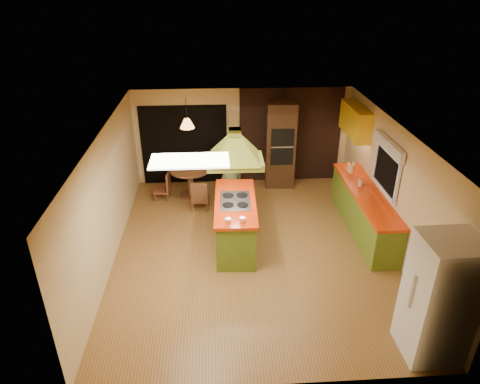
{
  "coord_description": "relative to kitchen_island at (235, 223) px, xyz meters",
  "views": [
    {
      "loc": [
        -0.71,
        -7.21,
        5.03
      ],
      "look_at": [
        -0.24,
        0.31,
        1.15
      ],
      "focal_mm": 32.0,
      "sensor_mm": 36.0,
      "label": 1
    }
  ],
  "objects": [
    {
      "name": "canister_medium",
      "position": [
        2.74,
        1.43,
        0.51
      ],
      "size": [
        0.18,
        0.18,
        0.2
      ],
      "primitive_type": "cylinder",
      "rotation": [
        0.0,
        0.0,
        0.33
      ],
      "color": "#FDEACB",
      "rests_on": "right_counter"
    },
    {
      "name": "refrigerator",
      "position": [
        2.7,
        -2.98,
        0.47
      ],
      "size": [
        0.82,
        0.77,
        1.95
      ],
      "primitive_type": "cube",
      "rotation": [
        0.0,
        0.0,
        0.02
      ],
      "color": "white",
      "rests_on": "ground"
    },
    {
      "name": "kitchen_island",
      "position": [
        0.0,
        0.0,
        0.0
      ],
      "size": [
        0.88,
        2.04,
        1.02
      ],
      "rotation": [
        0.0,
        0.0,
        -0.04
      ],
      "color": "#5E781E",
      "rests_on": "ground"
    },
    {
      "name": "room_walls",
      "position": [
        0.34,
        -0.21,
        0.74
      ],
      "size": [
        5.5,
        6.5,
        6.5
      ],
      "color": "beige",
      "rests_on": "ground"
    },
    {
      "name": "upper_cabinets",
      "position": [
        2.91,
        1.99,
        1.44
      ],
      "size": [
        0.34,
        1.4,
        0.7
      ],
      "primitive_type": "cube",
      "color": "yellow",
      "rests_on": "room_walls"
    },
    {
      "name": "brick_panel",
      "position": [
        1.59,
        3.02,
        0.74
      ],
      "size": [
        2.64,
        0.03,
        2.5
      ],
      "primitive_type": "cube",
      "color": "#381E14",
      "rests_on": "ground"
    },
    {
      "name": "canister_small",
      "position": [
        2.74,
        0.67,
        0.49
      ],
      "size": [
        0.14,
        0.14,
        0.15
      ],
      "primitive_type": "cylinder",
      "rotation": [
        0.0,
        0.0,
        -0.3
      ],
      "color": "beige",
      "rests_on": "right_counter"
    },
    {
      "name": "chair_left",
      "position": [
        -1.7,
        2.11,
        -0.16
      ],
      "size": [
        0.42,
        0.42,
        0.69
      ],
      "primitive_type": null,
      "rotation": [
        0.0,
        0.0,
        -1.69
      ],
      "color": "brown",
      "rests_on": "ground"
    },
    {
      "name": "range_hood",
      "position": [
        -0.0,
        0.0,
        1.74
      ],
      "size": [
        1.07,
        0.77,
        0.8
      ],
      "rotation": [
        0.0,
        0.0,
        -0.01
      ],
      "color": "olive",
      "rests_on": "ceiling_plane"
    },
    {
      "name": "right_counter",
      "position": [
        2.79,
        0.39,
        -0.04
      ],
      "size": [
        0.62,
        3.05,
        0.92
      ],
      "color": "olive",
      "rests_on": "ground"
    },
    {
      "name": "ground",
      "position": [
        0.34,
        -0.21,
        -0.51
      ],
      "size": [
        6.5,
        6.5,
        0.0
      ],
      "primitive_type": "plane",
      "color": "olive",
      "rests_on": "ground"
    },
    {
      "name": "dining_table",
      "position": [
        -1.0,
        2.21,
        0.02
      ],
      "size": [
        1.01,
        1.01,
        0.75
      ],
      "rotation": [
        0.0,
        0.0,
        0.33
      ],
      "color": "brown",
      "rests_on": "ground"
    },
    {
      "name": "ceiling_plane",
      "position": [
        0.34,
        -0.21,
        1.99
      ],
      "size": [
        6.5,
        6.5,
        0.0
      ],
      "primitive_type": "plane",
      "rotation": [
        3.14,
        0.0,
        0.0
      ],
      "color": "silver",
      "rests_on": "room_walls"
    },
    {
      "name": "fluor_panel",
      "position": [
        -0.76,
        -1.41,
        1.98
      ],
      "size": [
        1.2,
        0.6,
        0.03
      ],
      "primitive_type": "cube",
      "color": "white",
      "rests_on": "ceiling_plane"
    },
    {
      "name": "wall_oven",
      "position": [
        1.3,
        2.74,
        0.6
      ],
      "size": [
        0.77,
        0.64,
        2.22
      ],
      "rotation": [
        0.0,
        0.0,
        -0.06
      ],
      "color": "#472C17",
      "rests_on": "ground"
    },
    {
      "name": "nook_opening",
      "position": [
        -1.16,
        3.02,
        0.54
      ],
      "size": [
        2.2,
        0.03,
        2.1
      ],
      "primitive_type": "cube",
      "color": "black",
      "rests_on": "ground"
    },
    {
      "name": "canister_large",
      "position": [
        2.74,
        1.38,
        0.51
      ],
      "size": [
        0.17,
        0.17,
        0.2
      ],
      "primitive_type": "cylinder",
      "rotation": [
        0.0,
        0.0,
        -0.27
      ],
      "color": "beige",
      "rests_on": "right_counter"
    },
    {
      "name": "man",
      "position": [
        -0.05,
        1.36,
        0.42
      ],
      "size": [
        0.79,
        0.64,
        1.86
      ],
      "primitive_type": "imported",
      "rotation": [
        0.0,
        0.0,
        3.48
      ],
      "color": "#4A4C28",
      "rests_on": "ground"
    },
    {
      "name": "chair_near",
      "position": [
        -0.75,
        1.56,
        -0.13
      ],
      "size": [
        0.44,
        0.44,
        0.74
      ],
      "primitive_type": null,
      "rotation": [
        0.0,
        0.0,
        3.07
      ],
      "color": "brown",
      "rests_on": "ground"
    },
    {
      "name": "pendant_lamp",
      "position": [
        -1.0,
        2.21,
        1.39
      ],
      "size": [
        0.43,
        0.43,
        0.22
      ],
      "primitive_type": "cone",
      "rotation": [
        0.0,
        0.0,
        0.33
      ],
      "color": "#FF9E3F",
      "rests_on": "ceiling_plane"
    },
    {
      "name": "window_right",
      "position": [
        3.04,
        0.19,
        1.26
      ],
      "size": [
        0.12,
        1.35,
        1.06
      ],
      "color": "black",
      "rests_on": "room_walls"
    }
  ]
}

